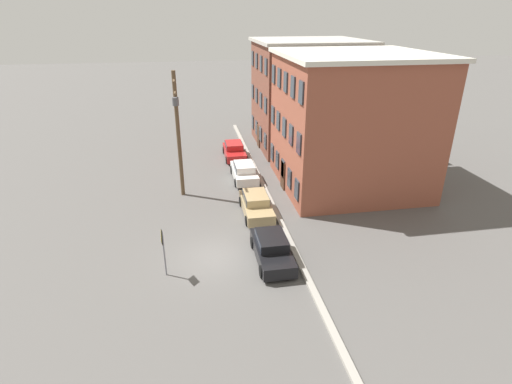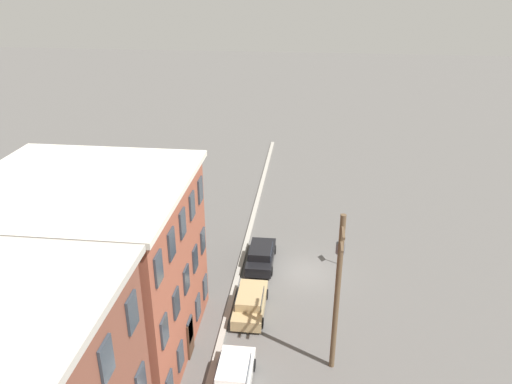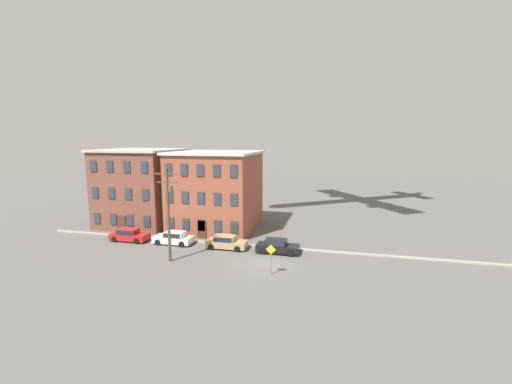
# 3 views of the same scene
# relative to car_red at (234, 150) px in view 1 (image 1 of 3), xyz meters

# --- Properties ---
(ground_plane) EXTENTS (200.00, 200.00, 0.00)m
(ground_plane) POSITION_rel_car_red_xyz_m (16.67, -3.08, -0.75)
(ground_plane) COLOR #565451
(kerb_strip) EXTENTS (56.00, 0.36, 0.16)m
(kerb_strip) POSITION_rel_car_red_xyz_m (16.67, 1.42, -0.67)
(kerb_strip) COLOR #9E998E
(kerb_strip) RESTS_ON ground_plane
(apartment_corner) EXTENTS (10.00, 10.21, 10.31)m
(apartment_corner) POSITION_rel_car_red_xyz_m (-2.93, 7.76, 4.42)
(apartment_corner) COLOR brown
(apartment_corner) RESTS_ON ground_plane
(apartment_midblock) EXTENTS (10.59, 10.77, 10.08)m
(apartment_midblock) POSITION_rel_car_red_xyz_m (7.84, 8.04, 4.30)
(apartment_midblock) COLOR brown
(apartment_midblock) RESTS_ON ground_plane
(car_red) EXTENTS (4.40, 1.92, 1.43)m
(car_red) POSITION_rel_car_red_xyz_m (0.00, 0.00, 0.00)
(car_red) COLOR #B21E1E
(car_red) RESTS_ON ground_plane
(car_white) EXTENTS (4.40, 1.92, 1.43)m
(car_white) POSITION_rel_car_red_xyz_m (5.60, 0.15, 0.00)
(car_white) COLOR silver
(car_white) RESTS_ON ground_plane
(car_tan) EXTENTS (4.40, 1.92, 1.43)m
(car_tan) POSITION_rel_car_red_xyz_m (11.81, 0.06, 0.00)
(car_tan) COLOR tan
(car_tan) RESTS_ON ground_plane
(car_black) EXTENTS (4.40, 1.92, 1.43)m
(car_black) POSITION_rel_car_red_xyz_m (17.42, -0.02, 0.00)
(car_black) COLOR black
(car_black) RESTS_ON ground_plane
(caution_sign) EXTENTS (0.97, 0.08, 2.77)m
(caution_sign) POSITION_rel_car_red_xyz_m (17.91, -5.80, 1.10)
(caution_sign) COLOR slate
(caution_sign) RESTS_ON ground_plane
(utility_pole) EXTENTS (2.40, 0.44, 9.11)m
(utility_pole) POSITION_rel_car_red_xyz_m (7.80, -4.86, 4.37)
(utility_pole) COLOR brown
(utility_pole) RESTS_ON ground_plane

